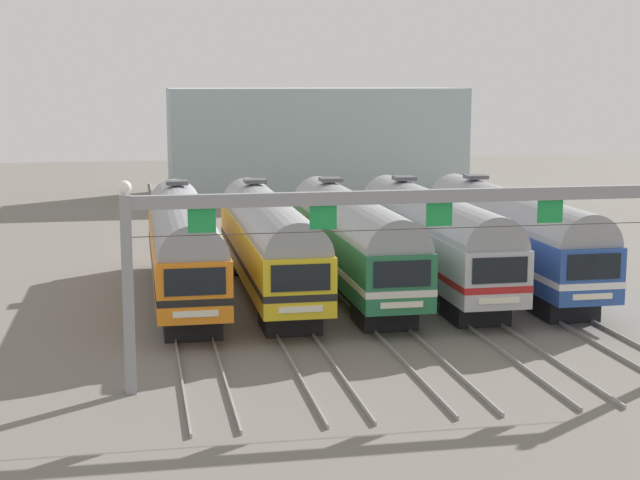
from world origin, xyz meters
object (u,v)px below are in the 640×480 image
object	(u,v)px
commuter_train_stainless	(432,235)
commuter_train_orange	(183,243)
commuter_train_yellow	(269,240)
commuter_train_blue	(510,233)
catenary_gantry	(439,226)
commuter_train_green	(351,237)

from	to	relation	value
commuter_train_stainless	commuter_train_orange	bearing A→B (deg)	180.00
commuter_train_yellow	commuter_train_blue	world-z (taller)	same
commuter_train_orange	commuter_train_yellow	xyz separation A→B (m)	(3.98, 0.00, 0.00)
commuter_train_blue	commuter_train_yellow	bearing A→B (deg)	180.00
catenary_gantry	commuter_train_blue	bearing A→B (deg)	59.50
commuter_train_yellow	catenary_gantry	distance (m)	14.30
commuter_train_yellow	commuter_train_blue	bearing A→B (deg)	0.00
commuter_train_yellow	commuter_train_green	xyz separation A→B (m)	(3.98, 0.00, 0.00)
commuter_train_yellow	commuter_train_green	distance (m)	3.98
commuter_train_green	commuter_train_blue	xyz separation A→B (m)	(7.95, 0.00, 0.00)
commuter_train_stainless	catenary_gantry	bearing A→B (deg)	-106.41
catenary_gantry	commuter_train_green	bearing A→B (deg)	90.00
commuter_train_orange	commuter_train_yellow	bearing A→B (deg)	0.00
commuter_train_orange	commuter_train_green	distance (m)	7.95
commuter_train_yellow	commuter_train_stainless	size ratio (longest dim) A/B	1.00
commuter_train_orange	catenary_gantry	size ratio (longest dim) A/B	0.85
commuter_train_green	commuter_train_stainless	distance (m)	3.98
commuter_train_orange	commuter_train_stainless	distance (m)	11.93
commuter_train_yellow	commuter_train_green	world-z (taller)	same
commuter_train_orange	commuter_train_blue	world-z (taller)	same
commuter_train_orange	commuter_train_green	xyz separation A→B (m)	(7.95, 0.00, 0.00)
commuter_train_stainless	commuter_train_yellow	bearing A→B (deg)	180.00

